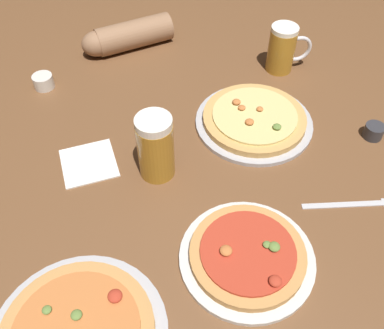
# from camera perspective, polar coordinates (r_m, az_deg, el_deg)

# --- Properties ---
(ground_plane) EXTENTS (2.40, 2.40, 0.03)m
(ground_plane) POSITION_cam_1_polar(r_m,az_deg,el_deg) (1.06, 0.00, -1.26)
(ground_plane) COLOR brown
(pizza_plate_near) EXTENTS (0.28, 0.28, 0.05)m
(pizza_plate_near) POSITION_cam_1_polar(r_m,az_deg,el_deg) (0.90, 7.37, -11.92)
(pizza_plate_near) COLOR silver
(pizza_plate_near) RESTS_ON ground_plane
(pizza_plate_far) EXTENTS (0.31, 0.31, 0.05)m
(pizza_plate_far) POSITION_cam_1_polar(r_m,az_deg,el_deg) (1.16, 8.25, 5.93)
(pizza_plate_far) COLOR #B2B2B7
(pizza_plate_far) RESTS_ON ground_plane
(beer_mug_dark) EXTENTS (0.09, 0.15, 0.17)m
(beer_mug_dark) POSITION_cam_1_polar(r_m,az_deg,el_deg) (0.99, -4.91, 2.47)
(beer_mug_dark) COLOR #B27A23
(beer_mug_dark) RESTS_ON ground_plane
(beer_mug_amber) EXTENTS (0.13, 0.08, 0.14)m
(beer_mug_amber) POSITION_cam_1_polar(r_m,az_deg,el_deg) (1.35, 12.00, 14.81)
(beer_mug_amber) COLOR #B27A23
(beer_mug_amber) RESTS_ON ground_plane
(ramekin_sauce) EXTENTS (0.06, 0.06, 0.04)m
(ramekin_sauce) POSITION_cam_1_polar(r_m,az_deg,el_deg) (1.35, -19.14, 10.39)
(ramekin_sauce) COLOR silver
(ramekin_sauce) RESTS_ON ground_plane
(ramekin_butter) EXTENTS (0.05, 0.05, 0.04)m
(ramekin_butter) POSITION_cam_1_polar(r_m,az_deg,el_deg) (1.21, 23.00, 4.09)
(ramekin_butter) COLOR #333338
(ramekin_butter) RESTS_ON ground_plane
(napkin_folded) EXTENTS (0.14, 0.14, 0.01)m
(napkin_folded) POSITION_cam_1_polar(r_m,az_deg,el_deg) (1.09, -13.57, 0.25)
(napkin_folded) COLOR white
(napkin_folded) RESTS_ON ground_plane
(fork_left) EXTENTS (0.23, 0.09, 0.01)m
(fork_left) POSITION_cam_1_polar(r_m,az_deg,el_deg) (1.05, 20.82, -4.92)
(fork_left) COLOR silver
(fork_left) RESTS_ON ground_plane
(diner_arm) EXTENTS (0.30, 0.11, 0.09)m
(diner_arm) POSITION_cam_1_polar(r_m,az_deg,el_deg) (1.44, -8.89, 16.45)
(diner_arm) COLOR #936B4C
(diner_arm) RESTS_ON ground_plane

